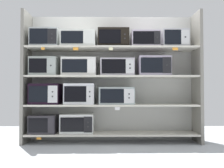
# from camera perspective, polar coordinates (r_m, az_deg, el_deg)

# --- Properties ---
(ground) EXTENTS (6.80, 6.00, 0.02)m
(ground) POSITION_cam_1_polar(r_m,az_deg,el_deg) (3.32, 0.17, -16.58)
(ground) COLOR #B2B7BC
(back_panel) EXTENTS (3.00, 0.04, 2.17)m
(back_panel) POSITION_cam_1_polar(r_m,az_deg,el_deg) (4.47, -0.03, 1.37)
(back_panel) COLOR #B2B2AD
(back_panel) RESTS_ON ground
(upright_left) EXTENTS (0.05, 0.46, 2.17)m
(upright_left) POSITION_cam_1_polar(r_m,az_deg,el_deg) (4.44, -18.78, 1.49)
(upright_left) COLOR gray
(upright_left) RESTS_ON ground
(upright_right) EXTENTS (0.05, 0.46, 2.17)m
(upright_right) POSITION_cam_1_polar(r_m,az_deg,el_deg) (4.46, 18.67, 1.47)
(upright_right) COLOR gray
(upright_right) RESTS_ON ground
(shelf_0) EXTENTS (2.80, 0.46, 0.03)m
(shelf_0) POSITION_cam_1_polar(r_m,az_deg,el_deg) (4.26, 0.00, -11.12)
(shelf_0) COLOR beige
(shelf_0) RESTS_ON ground
(microwave_0) EXTENTS (0.43, 0.40, 0.30)m
(microwave_0) POSITION_cam_1_polar(r_m,az_deg,el_deg) (4.37, -15.08, -8.67)
(microwave_0) COLOR #302D33
(microwave_0) RESTS_ON shelf_0
(microwave_1) EXTENTS (0.54, 0.34, 0.31)m
(microwave_1) POSITION_cam_1_polar(r_m,az_deg,el_deg) (4.27, -7.84, -8.78)
(microwave_1) COLOR silver
(microwave_1) RESTS_ON shelf_0
(price_tag_0) EXTENTS (0.07, 0.00, 0.03)m
(price_tag_0) POSITION_cam_1_polar(r_m,az_deg,el_deg) (4.19, -16.15, -11.72)
(price_tag_0) COLOR orange
(shelf_1) EXTENTS (2.80, 0.46, 0.03)m
(shelf_1) POSITION_cam_1_polar(r_m,az_deg,el_deg) (4.21, 0.00, -4.78)
(shelf_1) COLOR beige
(microwave_2) EXTENTS (0.48, 0.42, 0.34)m
(microwave_2) POSITION_cam_1_polar(r_m,az_deg,el_deg) (4.33, -14.68, -2.20)
(microwave_2) COLOR black
(microwave_2) RESTS_ON shelf_1
(microwave_3) EXTENTS (0.49, 0.41, 0.34)m
(microwave_3) POSITION_cam_1_polar(r_m,az_deg,el_deg) (4.23, -7.26, -2.25)
(microwave_3) COLOR silver
(microwave_3) RESTS_ON shelf_1
(microwave_4) EXTENTS (0.57, 0.43, 0.28)m
(microwave_4) POSITION_cam_1_polar(r_m,az_deg,el_deg) (4.21, 1.02, -2.67)
(microwave_4) COLOR #99A6A5
(microwave_4) RESTS_ON shelf_1
(price_tag_1) EXTENTS (0.08, 0.00, 0.05)m
(price_tag_1) POSITION_cam_1_polar(r_m,az_deg,el_deg) (3.98, 1.19, -5.57)
(price_tag_1) COLOR white
(shelf_2) EXTENTS (2.80, 0.46, 0.03)m
(shelf_2) POSITION_cam_1_polar(r_m,az_deg,el_deg) (4.22, 0.00, 1.64)
(shelf_2) COLOR beige
(microwave_5) EXTENTS (0.44, 0.42, 0.30)m
(microwave_5) POSITION_cam_1_polar(r_m,az_deg,el_deg) (4.36, -14.89, 3.77)
(microwave_5) COLOR #9EA7A0
(microwave_5) RESTS_ON shelf_2
(microwave_6) EXTENTS (0.56, 0.37, 0.30)m
(microwave_6) POSITION_cam_1_polar(r_m,az_deg,el_deg) (4.25, -7.35, 3.83)
(microwave_6) COLOR white
(microwave_6) RESTS_ON shelf_2
(microwave_7) EXTENTS (0.55, 0.42, 0.28)m
(microwave_7) POSITION_cam_1_polar(r_m,az_deg,el_deg) (4.23, 1.18, 3.74)
(microwave_7) COLOR #BDB6C1
(microwave_7) RESTS_ON shelf_2
(microwave_8) EXTENTS (0.52, 0.43, 0.32)m
(microwave_8) POSITION_cam_1_polar(r_m,az_deg,el_deg) (4.29, 9.34, 3.93)
(microwave_8) COLOR #A399AD
(microwave_8) RESTS_ON shelf_2
(shelf_3) EXTENTS (2.80, 0.46, 0.03)m
(shelf_3) POSITION_cam_1_polar(r_m,az_deg,el_deg) (4.27, 0.00, 7.98)
(shelf_3) COLOR beige
(microwave_9) EXTENTS (0.46, 0.40, 0.30)m
(microwave_9) POSITION_cam_1_polar(r_m,az_deg,el_deg) (4.43, -14.73, 9.86)
(microwave_9) COLOR #B0B8B8
(microwave_9) RESTS_ON shelf_3
(microwave_10) EXTENTS (0.57, 0.41, 0.27)m
(microwave_10) POSITION_cam_1_polar(r_m,az_deg,el_deg) (4.33, -7.49, 9.87)
(microwave_10) COLOR silver
(microwave_10) RESTS_ON shelf_3
(microwave_11) EXTENTS (0.51, 0.36, 0.30)m
(microwave_11) POSITION_cam_1_polar(r_m,az_deg,el_deg) (4.30, 0.32, 10.18)
(microwave_11) COLOR black
(microwave_11) RESTS_ON shelf_3
(microwave_12) EXTENTS (0.47, 0.37, 0.27)m
(microwave_12) POSITION_cam_1_polar(r_m,az_deg,el_deg) (4.34, 7.46, 9.85)
(microwave_12) COLOR #BCAFC3
(microwave_12) RESTS_ON shelf_3
(microwave_13) EXTENTS (0.43, 0.37, 0.29)m
(microwave_13) POSITION_cam_1_polar(r_m,az_deg,el_deg) (4.43, 13.81, 9.78)
(microwave_13) COLOR #B0B1B8
(microwave_13) RESTS_ON shelf_3
(price_tag_2) EXTENTS (0.05, 0.00, 0.04)m
(price_tag_2) POSITION_cam_1_polar(r_m,az_deg,el_deg) (4.17, -15.32, 7.71)
(price_tag_2) COLOR orange
(price_tag_3) EXTENTS (0.08, 0.00, 0.05)m
(price_tag_3) POSITION_cam_1_polar(r_m,az_deg,el_deg) (4.07, -8.20, 7.87)
(price_tag_3) COLOR orange
(price_tag_4) EXTENTS (0.07, 0.00, 0.05)m
(price_tag_4) POSITION_cam_1_polar(r_m,az_deg,el_deg) (4.03, -0.24, 7.94)
(price_tag_4) COLOR beige
(price_tag_5) EXTENTS (0.09, 0.00, 0.04)m
(price_tag_5) POSITION_cam_1_polar(r_m,az_deg,el_deg) (4.17, 14.08, 7.69)
(price_tag_5) COLOR orange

